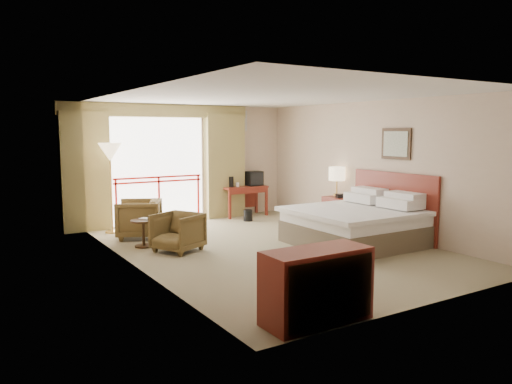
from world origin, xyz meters
TOP-DOWN VIEW (x-y plane):
  - floor at (0.00, 0.00)m, footprint 7.00×7.00m
  - ceiling at (0.00, 0.00)m, footprint 7.00×7.00m
  - wall_back at (0.00, 3.50)m, footprint 5.00×0.00m
  - wall_front at (0.00, -3.50)m, footprint 5.00×0.00m
  - wall_left at (-2.50, 0.00)m, footprint 0.00×7.00m
  - wall_right at (2.50, 0.00)m, footprint 0.00×7.00m
  - balcony_door at (-0.80, 3.48)m, footprint 2.40×0.00m
  - balcony_railing at (-0.80, 3.46)m, footprint 2.09×0.03m
  - curtain_left at (-2.45, 3.35)m, footprint 1.00×0.26m
  - curtain_right at (0.85, 3.35)m, footprint 1.00×0.26m
  - valance at (-0.80, 3.38)m, footprint 4.40×0.22m
  - hvac_vent at (1.30, 3.47)m, footprint 0.50×0.04m
  - bed at (1.50, -0.60)m, footprint 2.13×2.06m
  - headboard at (2.46, -0.60)m, footprint 0.06×2.10m
  - framed_art at (2.47, -0.60)m, footprint 0.04×0.72m
  - nightstand at (2.33, 0.88)m, footprint 0.49×0.58m
  - table_lamp at (2.33, 0.93)m, footprint 0.36×0.36m
  - phone at (2.28, 0.73)m, footprint 0.22×0.19m
  - desk at (1.31, 3.27)m, footprint 1.14×0.55m
  - tv at (1.61, 3.21)m, footprint 0.40×0.31m
  - coffee_maker at (0.96, 3.22)m, footprint 0.13×0.13m
  - cup at (1.11, 3.17)m, footprint 0.09×0.09m
  - wastebasket at (1.03, 2.53)m, footprint 0.25×0.25m
  - armchair_far at (-1.75, 2.07)m, footprint 1.11×1.10m
  - armchair_near at (-1.55, 0.63)m, footprint 1.00×0.99m
  - side_table at (-1.94, 1.27)m, footprint 0.45×0.45m
  - book at (-1.94, 1.27)m, footprint 0.25×0.26m
  - floor_lamp at (-2.05, 2.87)m, footprint 0.47×0.47m
  - dresser at (-1.54, -3.22)m, footprint 1.22×0.52m

SIDE VIEW (x-z plane):
  - floor at x=0.00m, z-range 0.00..0.00m
  - armchair_far at x=-1.75m, z-range -0.38..0.38m
  - armchair_near at x=-1.55m, z-range -0.34..0.34m
  - wastebasket at x=1.03m, z-range 0.00..0.27m
  - nightstand at x=2.33m, z-range 0.00..0.67m
  - side_table at x=-1.94m, z-range 0.09..0.59m
  - bed at x=1.50m, z-range -0.11..0.86m
  - dresser at x=-1.54m, z-range 0.00..0.82m
  - book at x=-1.94m, z-range 0.49..0.51m
  - desk at x=1.31m, z-range 0.21..0.95m
  - headboard at x=2.46m, z-range 0.00..1.30m
  - phone at x=2.28m, z-range 0.67..0.75m
  - cup at x=1.11m, z-range 0.74..0.85m
  - balcony_railing at x=-0.80m, z-range 0.30..1.32m
  - coffee_maker at x=0.96m, z-range 0.74..1.00m
  - tv at x=1.61m, z-range 0.74..1.10m
  - table_lamp at x=2.33m, z-range 0.84..1.47m
  - balcony_door at x=-0.80m, z-range 0.00..2.40m
  - curtain_left at x=-2.45m, z-range 0.00..2.50m
  - curtain_right at x=0.85m, z-range 0.00..2.50m
  - wall_left at x=-2.50m, z-range -2.15..4.85m
  - wall_right at x=2.50m, z-range -2.15..4.85m
  - wall_back at x=0.00m, z-range -1.15..3.85m
  - wall_front at x=0.00m, z-range -1.15..3.85m
  - floor_lamp at x=-2.05m, z-range 0.67..2.52m
  - framed_art at x=2.47m, z-range 1.55..2.15m
  - hvac_vent at x=1.30m, z-range 2.10..2.60m
  - valance at x=-0.80m, z-range 2.41..2.69m
  - ceiling at x=0.00m, z-range 2.70..2.70m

